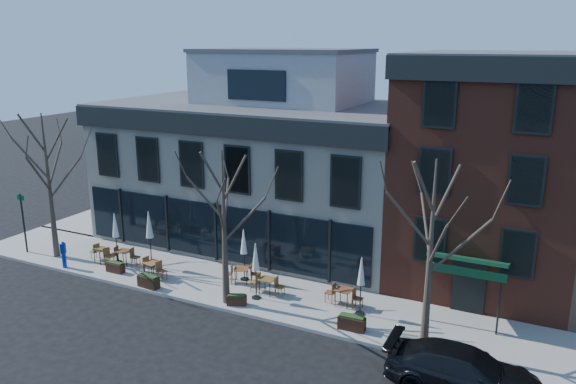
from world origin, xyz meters
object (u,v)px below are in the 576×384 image
at_px(call_box, 64,254).
at_px(umbrella_0, 115,228).
at_px(cafe_set_0, 102,254).
at_px(parked_sedan, 464,371).

distance_m(call_box, umbrella_0, 2.93).
xyz_separation_m(cafe_set_0, umbrella_0, (0.81, 0.32, 1.48)).
distance_m(parked_sedan, cafe_set_0, 19.67).
bearing_deg(cafe_set_0, parked_sedan, -9.17).
distance_m(call_box, cafe_set_0, 1.91).
height_order(parked_sedan, call_box, call_box).
height_order(parked_sedan, cafe_set_0, parked_sedan).
relative_size(parked_sedan, umbrella_0, 1.94).
xyz_separation_m(call_box, umbrella_0, (2.02, 1.76, 1.18)).
distance_m(parked_sedan, umbrella_0, 18.97).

